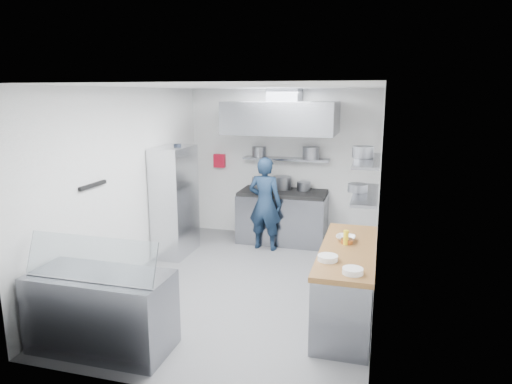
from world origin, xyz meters
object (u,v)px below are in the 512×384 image
(gas_range, at_px, (283,218))
(wire_rack, at_px, (175,201))
(chef, at_px, (265,204))
(display_case, at_px, (102,311))

(gas_range, xyz_separation_m, wire_rack, (-1.63, -1.12, 0.48))
(gas_range, bearing_deg, chef, -113.71)
(chef, relative_size, wire_rack, 0.89)
(display_case, bearing_deg, gas_range, 74.98)
(gas_range, relative_size, chef, 0.97)
(chef, relative_size, display_case, 1.10)
(chef, bearing_deg, gas_range, -107.56)
(gas_range, bearing_deg, display_case, -105.02)
(gas_range, height_order, display_case, gas_range)
(wire_rack, bearing_deg, chef, 24.06)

